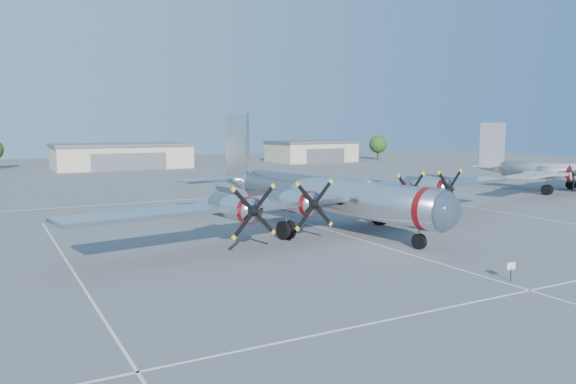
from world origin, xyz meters
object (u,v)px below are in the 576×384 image
hangar_center (122,156)px  main_bomber_b29 (321,228)px  info_placard (511,268)px  tree_east (238,146)px  hangar_east (311,151)px  twin_engine_east (550,191)px  tree_far_east (378,144)px

hangar_center → main_bomber_b29: (-0.00, -81.76, -2.71)m
main_bomber_b29 → info_placard: size_ratio=41.26×
tree_east → info_placard: tree_east is taller
hangar_east → main_bomber_b29: (-48.00, -81.76, -2.71)m
hangar_center → info_placard: size_ratio=24.80×
hangar_center → tree_east: tree_east is taller
hangar_center → twin_engine_east: size_ratio=0.94×
main_bomber_b29 → info_placard: main_bomber_b29 is taller
tree_far_east → info_placard: bearing=-123.9°
twin_engine_east → info_placard: twin_engine_east is taller
hangar_center → tree_east: size_ratio=4.31×
main_bomber_b29 → twin_engine_east: 44.63m
tree_far_east → twin_engine_east: (-24.24, -70.98, -4.22)m
hangar_center → twin_engine_east: bearing=-59.0°
tree_east → tree_far_east: same height
hangar_center → hangar_east: 48.00m
tree_east → info_placard: bearing=-105.2°
twin_engine_east → hangar_center: bearing=104.0°
hangar_east → info_placard: hangar_east is taller
hangar_center → main_bomber_b29: bearing=-90.0°
twin_engine_east → info_placard: size_ratio=26.50×
main_bomber_b29 → twin_engine_east: bearing=2.1°
hangar_east → tree_east: tree_east is taller
twin_engine_east → tree_far_east: bearing=54.2°
tree_far_east → tree_east: bearing=168.1°
twin_engine_east → hangar_east: bearing=69.7°
tree_far_east → info_placard: 120.76m
hangar_center → tree_far_east: bearing=-1.7°
twin_engine_east → tree_east: bearing=82.9°
hangar_center → info_placard: bearing=-89.6°
tree_east → twin_engine_east: bearing=-80.1°
hangar_east → info_placard: 112.59m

